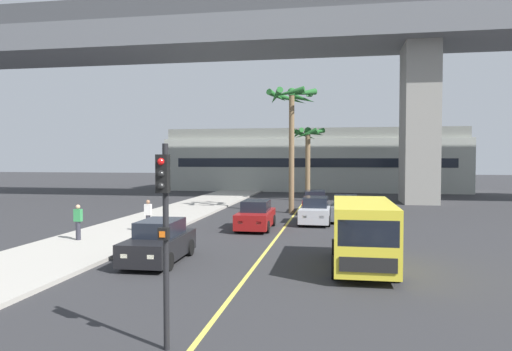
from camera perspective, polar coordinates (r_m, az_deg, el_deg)
name	(u,v)px	position (r m, az deg, el deg)	size (l,w,h in m)	color
sidewalk_left	(84,245)	(22.08, -20.16, -7.96)	(4.80, 80.00, 0.15)	#ADA89E
lane_stripe_center	(286,225)	(27.24, 3.64, -6.06)	(0.14, 56.00, 0.01)	#DBCC4C
bridge_overpass	(316,42)	(43.55, 7.31, 15.75)	(72.90, 8.00, 17.75)	slate
pier_building_backdrop	(313,160)	(56.67, 6.95, 1.83)	(34.40, 8.04, 7.24)	#ADB2A8
car_queue_front	(256,216)	(25.81, -0.03, -4.92)	(1.88, 4.13, 1.56)	maroon
car_queue_second	(159,243)	(18.18, -11.65, -7.98)	(1.90, 4.14, 1.56)	black
car_queue_third	(315,202)	(33.66, 7.17, -3.26)	(1.95, 4.16, 1.56)	maroon
car_queue_fourth	(345,209)	(29.71, 10.79, -4.02)	(1.89, 4.13, 1.56)	#4C5156
car_queue_fifth	(316,211)	(28.25, 7.23, -4.32)	(1.90, 4.13, 1.56)	#B7BABF
delivery_van	(363,233)	(17.00, 12.84, -6.76)	(2.19, 5.26, 2.36)	yellow
traffic_light_median_near	(164,218)	(9.62, -11.04, -5.04)	(0.24, 0.37, 4.20)	black
palm_tree_near_median	(308,143)	(42.48, 6.31, 3.93)	(3.13, 3.16, 6.63)	brown
palm_tree_mid_median	(292,111)	(33.21, 4.38, 7.79)	(3.55, 3.61, 8.77)	brown
pedestrian_near_crosswalk	(148,215)	(24.49, -12.95, -4.71)	(0.34, 0.22, 1.62)	#2D2D38
pedestrian_mid_block	(78,221)	(23.03, -20.76, -5.23)	(0.34, 0.22, 1.62)	#2D2D38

